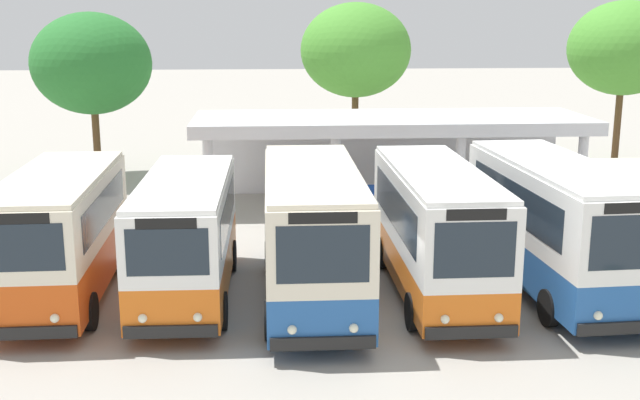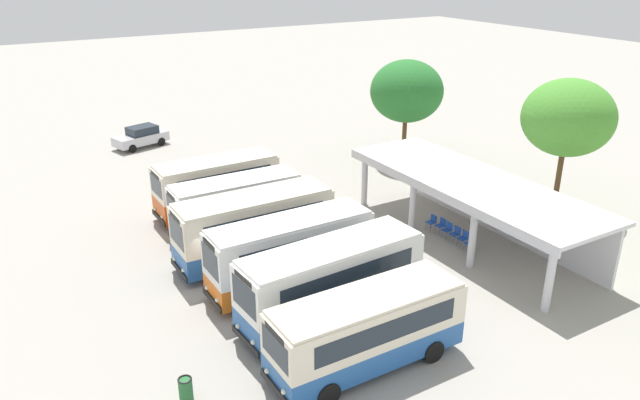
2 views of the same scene
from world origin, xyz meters
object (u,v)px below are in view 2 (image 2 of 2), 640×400
city_bus_fourth_amber (290,251)px  waiting_chair_middle_seat (448,229)px  parked_car_flank (141,136)px  waiting_chair_far_end_seat (471,242)px  city_bus_middle_cream (254,226)px  city_bus_fifth_blue (331,280)px  waiting_chair_second_from_end (441,224)px  waiting_chair_end_by_column (432,221)px  city_bus_second_in_row (237,204)px  waiting_chair_fifth_seat (464,237)px  litter_bin_apron (186,389)px  waiting_chair_fourth_seat (456,233)px  city_bus_far_end_green (366,328)px  city_bus_nearest_orange (217,184)px

city_bus_fourth_amber → waiting_chair_middle_seat: 9.75m
parked_car_flank → waiting_chair_far_end_seat: 28.05m
city_bus_middle_cream → city_bus_fifth_blue: 6.42m
waiting_chair_second_from_end → waiting_chair_middle_seat: same height
city_bus_fifth_blue → waiting_chair_second_from_end: (-4.11, 9.55, -1.38)m
waiting_chair_end_by_column → waiting_chair_second_from_end: same height
city_bus_second_in_row → city_bus_middle_cream: size_ratio=0.91×
city_bus_second_in_row → waiting_chair_fifth_seat: (7.29, 9.51, -1.23)m
waiting_chair_far_end_seat → litter_bin_apron: 16.56m
city_bus_fourth_amber → parked_car_flank: city_bus_fourth_amber is taller
city_bus_fourth_amber → litter_bin_apron: 8.31m
city_bus_fourth_amber → waiting_chair_middle_seat: city_bus_fourth_amber is taller
parked_car_flank → waiting_chair_middle_seat: parked_car_flank is taller
waiting_chair_fourth_seat → city_bus_second_in_row: bearing=-125.1°
city_bus_far_end_green → waiting_chair_middle_seat: (-6.72, 9.95, -1.14)m
city_bus_fifth_blue → waiting_chair_end_by_column: 10.62m
city_bus_second_in_row → city_bus_far_end_green: bearing=-2.1°
city_bus_middle_cream → waiting_chair_far_end_seat: city_bus_middle_cream is taller
city_bus_middle_cream → city_bus_far_end_green: city_bus_middle_cream is taller
city_bus_nearest_orange → waiting_chair_end_by_column: city_bus_nearest_orange is taller
city_bus_nearest_orange → city_bus_far_end_green: 16.03m
city_bus_nearest_orange → waiting_chair_far_end_seat: bearing=39.9°
city_bus_nearest_orange → city_bus_far_end_green: bearing=-2.2°
city_bus_fourth_amber → city_bus_fifth_blue: 3.21m
litter_bin_apron → city_bus_far_end_green: bearing=75.9°
waiting_chair_far_end_seat → waiting_chair_second_from_end: bearing=177.0°
city_bus_second_in_row → waiting_chair_end_by_column: bearing=62.5°
city_bus_middle_cream → waiting_chair_end_by_column: city_bus_middle_cream is taller
city_bus_fifth_blue → city_bus_fourth_amber: bearing=-177.1°
city_bus_nearest_orange → city_bus_fourth_amber: (9.61, -0.31, 0.04)m
city_bus_nearest_orange → waiting_chair_second_from_end: 12.88m
waiting_chair_middle_seat → waiting_chair_fourth_seat: bearing=2.1°
city_bus_second_in_row → waiting_chair_second_from_end: 11.09m
city_bus_fourth_amber → litter_bin_apron: (4.82, -6.62, -1.40)m
waiting_chair_second_from_end → litter_bin_apron: 17.32m
waiting_chair_middle_seat → waiting_chair_fourth_seat: same height
city_bus_nearest_orange → waiting_chair_end_by_column: 12.38m
parked_car_flank → waiting_chair_fourth_seat: bearing=20.9°
city_bus_middle_cream → city_bus_second_in_row: bearing=171.9°
city_bus_fourth_amber → waiting_chair_fifth_seat: city_bus_fourth_amber is taller
parked_car_flank → city_bus_second_in_row: bearing=0.4°
parked_car_flank → litter_bin_apron: 30.46m
city_bus_middle_cream → waiting_chair_fifth_seat: size_ratio=9.10×
waiting_chair_fifth_seat → city_bus_far_end_green: bearing=-61.0°
city_bus_fourth_amber → city_bus_far_end_green: size_ratio=1.02×
city_bus_fourth_amber → city_bus_middle_cream: bearing=-174.8°
city_bus_second_in_row → city_bus_fourth_amber: bearing=-1.5°
city_bus_nearest_orange → litter_bin_apron: city_bus_nearest_orange is taller
city_bus_second_in_row → waiting_chair_far_end_seat: bearing=50.1°
city_bus_middle_cream → city_bus_fourth_amber: (3.20, 0.29, -0.04)m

